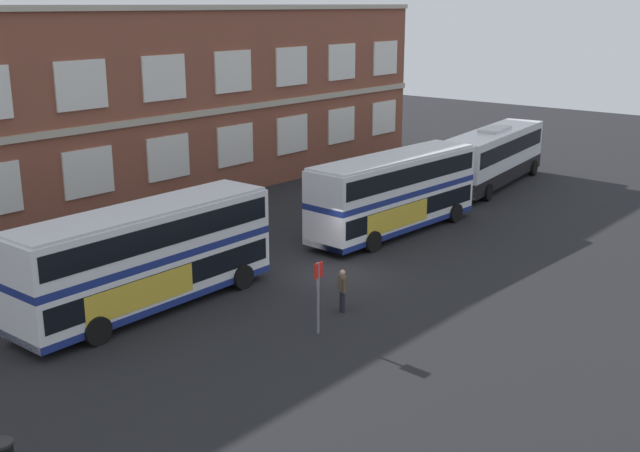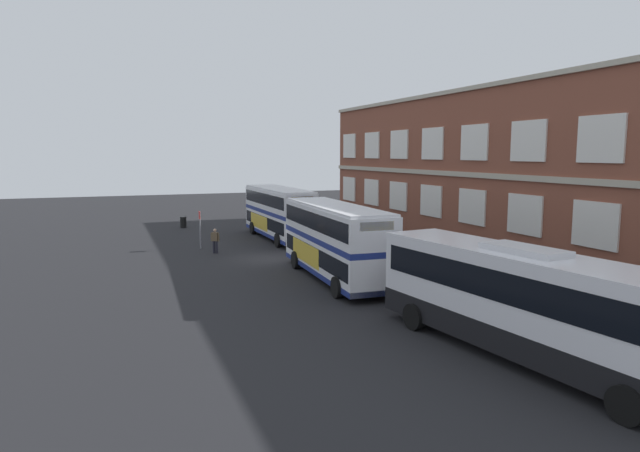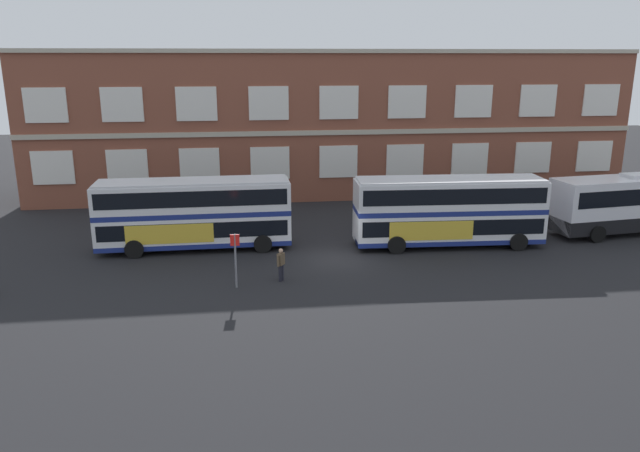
% 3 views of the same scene
% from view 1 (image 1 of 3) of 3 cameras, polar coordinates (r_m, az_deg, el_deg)
% --- Properties ---
extents(ground_plane, '(120.00, 120.00, 0.00)m').
position_cam_1_polar(ground_plane, '(35.74, -1.30, -2.73)').
color(ground_plane, black).
extents(brick_terminal_building, '(47.11, 8.19, 11.42)m').
position_cam_1_polar(brick_terminal_building, '(47.61, -14.33, 8.38)').
color(brick_terminal_building, brown).
rests_on(brick_terminal_building, ground).
extents(double_decker_near, '(11.03, 2.96, 4.07)m').
position_cam_1_polar(double_decker_near, '(30.57, -12.58, -2.16)').
color(double_decker_near, silver).
rests_on(double_decker_near, ground).
extents(double_decker_middle, '(11.11, 3.25, 4.07)m').
position_cam_1_polar(double_decker_middle, '(40.11, 5.46, 2.48)').
color(double_decker_middle, silver).
rests_on(double_decker_middle, ground).
extents(touring_coach, '(12.23, 4.10, 3.80)m').
position_cam_1_polar(touring_coach, '(51.85, 12.59, 4.98)').
color(touring_coach, silver).
rests_on(touring_coach, ground).
extents(waiting_passenger, '(0.45, 0.58, 1.70)m').
position_cam_1_polar(waiting_passenger, '(29.97, 1.65, -4.61)').
color(waiting_passenger, black).
rests_on(waiting_passenger, ground).
extents(bus_stand_flag, '(0.44, 0.10, 2.70)m').
position_cam_1_polar(bus_stand_flag, '(27.72, -0.13, -4.80)').
color(bus_stand_flag, slate).
rests_on(bus_stand_flag, ground).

